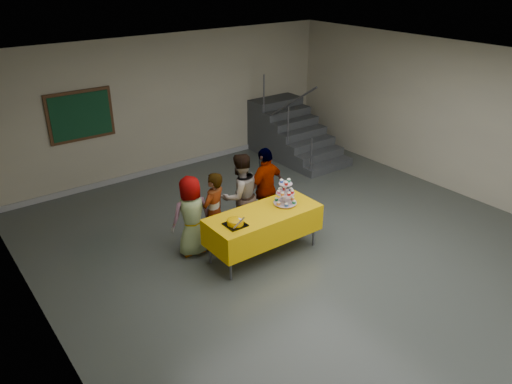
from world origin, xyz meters
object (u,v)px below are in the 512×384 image
schoolchild_a (192,216)px  schoolchild_b (214,212)px  bear_cake (235,222)px  cupcake_stand (285,195)px  schoolchild_d (266,188)px  staircase (290,134)px  schoolchild_c (240,196)px  bake_table (263,224)px  noticeboard (81,116)px

schoolchild_a → schoolchild_b: schoolchild_b is taller
bear_cake → cupcake_stand: bearing=5.0°
schoolchild_d → staircase: (2.75, 2.59, -0.26)m
schoolchild_b → schoolchild_d: size_ratio=0.91×
cupcake_stand → schoolchild_b: 1.19m
cupcake_stand → bear_cake: size_ratio=1.24×
schoolchild_b → staircase: (3.89, 2.69, -0.19)m
schoolchild_a → schoolchild_b: (0.36, -0.11, 0.01)m
bear_cake → schoolchild_a: (-0.30, 0.81, -0.15)m
schoolchild_c → schoolchild_d: size_ratio=1.00×
cupcake_stand → staircase: size_ratio=0.19×
bake_table → bear_cake: 0.66m
cupcake_stand → bake_table: bearing=-178.1°
schoolchild_a → schoolchild_c: bearing=-171.2°
schoolchild_c → noticeboard: 3.78m
schoolchild_d → cupcake_stand: bearing=66.5°
cupcake_stand → schoolchild_d: bearing=78.0°
schoolchild_b → staircase: staircase is taller
schoolchild_a → schoolchild_d: (1.50, -0.01, 0.08)m
schoolchild_d → staircase: bearing=-148.3°
schoolchild_b → bake_table: bearing=107.3°
schoolchild_a → bear_cake: bearing=117.7°
cupcake_stand → schoolchild_d: 0.74m
schoolchild_c → schoolchild_d: bearing=178.9°
bake_table → schoolchild_a: bearing=140.8°
schoolchild_c → schoolchild_a: bearing=3.9°
bake_table → bear_cake: bear_cake is taller
cupcake_stand → noticeboard: size_ratio=0.34×
staircase → schoolchild_a: bearing=-148.7°
staircase → noticeboard: 4.92m
bear_cake → schoolchild_d: size_ratio=0.24×
cupcake_stand → staircase: 4.42m
cupcake_stand → staircase: staircase is taller
bear_cake → schoolchild_a: schoolchild_a is taller
schoolchild_d → staircase: size_ratio=0.63×
schoolchild_c → schoolchild_d: 0.53m
schoolchild_d → schoolchild_a: bearing=-12.0°
cupcake_stand → schoolchild_a: bearing=152.1°
bear_cake → noticeboard: noticeboard is taller
schoolchild_c → staircase: bearing=-139.5°
schoolchild_b → schoolchild_c: size_ratio=0.91×
cupcake_stand → schoolchild_d: schoolchild_d is taller
bear_cake → staircase: 5.22m
bake_table → schoolchild_d: 0.96m
cupcake_stand → schoolchild_c: (-0.38, 0.74, -0.19)m
staircase → schoolchild_c: bearing=-142.0°
bear_cake → schoolchild_c: size_ratio=0.24×
bake_table → schoolchild_c: schoolchild_c is taller
bake_table → schoolchild_a: (-0.89, 0.73, 0.12)m
cupcake_stand → schoolchild_a: (-1.35, 0.71, -0.27)m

